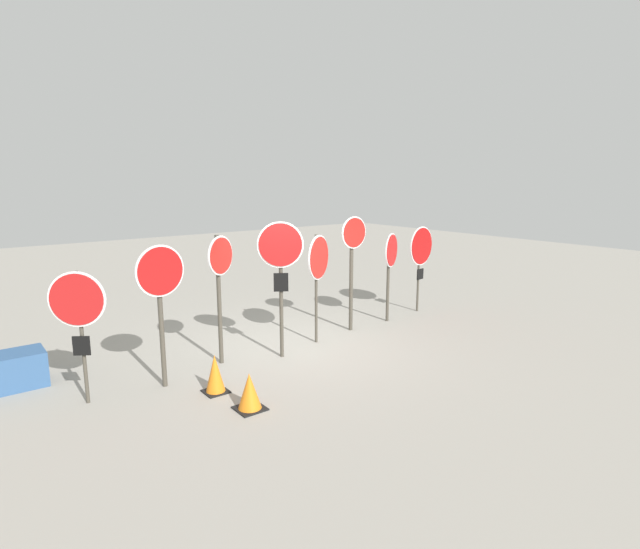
{
  "coord_description": "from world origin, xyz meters",
  "views": [
    {
      "loc": [
        -5.4,
        -7.68,
        3.26
      ],
      "look_at": [
        0.59,
        0.0,
        1.38
      ],
      "focal_mm": 28.0,
      "sensor_mm": 36.0,
      "label": 1
    }
  ],
  "objects_px": {
    "stop_sign_3": "(281,260)",
    "stop_sign_6": "(391,258)",
    "stop_sign_7": "(421,250)",
    "stop_sign_4": "(318,263)",
    "stop_sign_5": "(353,252)",
    "stop_sign_2": "(220,273)",
    "storage_crate": "(13,370)",
    "traffic_cone_0": "(250,392)",
    "traffic_cone_1": "(215,374)",
    "stop_sign_0": "(78,308)",
    "stop_sign_1": "(161,287)"
  },
  "relations": [
    {
      "from": "stop_sign_3",
      "to": "stop_sign_6",
      "type": "bearing_deg",
      "value": 40.34
    },
    {
      "from": "stop_sign_6",
      "to": "traffic_cone_1",
      "type": "height_order",
      "value": "stop_sign_6"
    },
    {
      "from": "stop_sign_5",
      "to": "stop_sign_3",
      "type": "bearing_deg",
      "value": -169.87
    },
    {
      "from": "stop_sign_4",
      "to": "stop_sign_5",
      "type": "xyz_separation_m",
      "value": [
        1.08,
        0.2,
        0.08
      ]
    },
    {
      "from": "stop_sign_7",
      "to": "stop_sign_1",
      "type": "bearing_deg",
      "value": 176.19
    },
    {
      "from": "stop_sign_3",
      "to": "traffic_cone_1",
      "type": "bearing_deg",
      "value": -126.54
    },
    {
      "from": "stop_sign_1",
      "to": "traffic_cone_1",
      "type": "relative_size",
      "value": 3.76
    },
    {
      "from": "stop_sign_1",
      "to": "stop_sign_7",
      "type": "relative_size",
      "value": 1.08
    },
    {
      "from": "traffic_cone_0",
      "to": "storage_crate",
      "type": "xyz_separation_m",
      "value": [
        -2.56,
        2.96,
        0.01
      ]
    },
    {
      "from": "stop_sign_4",
      "to": "traffic_cone_1",
      "type": "relative_size",
      "value": 3.62
    },
    {
      "from": "stop_sign_4",
      "to": "traffic_cone_1",
      "type": "bearing_deg",
      "value": 170.78
    },
    {
      "from": "stop_sign_4",
      "to": "stop_sign_7",
      "type": "relative_size",
      "value": 1.04
    },
    {
      "from": "stop_sign_4",
      "to": "stop_sign_3",
      "type": "bearing_deg",
      "value": 166.24
    },
    {
      "from": "stop_sign_5",
      "to": "stop_sign_7",
      "type": "distance_m",
      "value": 2.39
    },
    {
      "from": "stop_sign_2",
      "to": "storage_crate",
      "type": "distance_m",
      "value": 3.56
    },
    {
      "from": "stop_sign_3",
      "to": "stop_sign_7",
      "type": "height_order",
      "value": "stop_sign_3"
    },
    {
      "from": "storage_crate",
      "to": "stop_sign_0",
      "type": "bearing_deg",
      "value": -60.86
    },
    {
      "from": "stop_sign_5",
      "to": "stop_sign_2",
      "type": "bearing_deg",
      "value": 179.0
    },
    {
      "from": "stop_sign_0",
      "to": "stop_sign_5",
      "type": "bearing_deg",
      "value": 37.47
    },
    {
      "from": "stop_sign_4",
      "to": "traffic_cone_1",
      "type": "distance_m",
      "value": 3.16
    },
    {
      "from": "stop_sign_3",
      "to": "stop_sign_4",
      "type": "bearing_deg",
      "value": 46.15
    },
    {
      "from": "stop_sign_0",
      "to": "storage_crate",
      "type": "height_order",
      "value": "stop_sign_0"
    },
    {
      "from": "stop_sign_1",
      "to": "storage_crate",
      "type": "distance_m",
      "value": 2.76
    },
    {
      "from": "stop_sign_2",
      "to": "stop_sign_7",
      "type": "distance_m",
      "value": 5.5
    },
    {
      "from": "stop_sign_0",
      "to": "stop_sign_4",
      "type": "distance_m",
      "value": 4.41
    },
    {
      "from": "storage_crate",
      "to": "stop_sign_2",
      "type": "bearing_deg",
      "value": -19.18
    },
    {
      "from": "stop_sign_7",
      "to": "stop_sign_0",
      "type": "bearing_deg",
      "value": 174.57
    },
    {
      "from": "stop_sign_5",
      "to": "storage_crate",
      "type": "xyz_separation_m",
      "value": [
        -6.23,
        1.03,
        -1.44
      ]
    },
    {
      "from": "stop_sign_4",
      "to": "stop_sign_6",
      "type": "relative_size",
      "value": 1.07
    },
    {
      "from": "stop_sign_2",
      "to": "stop_sign_5",
      "type": "distance_m",
      "value": 3.13
    },
    {
      "from": "storage_crate",
      "to": "traffic_cone_0",
      "type": "bearing_deg",
      "value": -49.18
    },
    {
      "from": "stop_sign_2",
      "to": "storage_crate",
      "type": "height_order",
      "value": "stop_sign_2"
    },
    {
      "from": "stop_sign_1",
      "to": "stop_sign_6",
      "type": "distance_m",
      "value": 5.5
    },
    {
      "from": "stop_sign_0",
      "to": "traffic_cone_1",
      "type": "xyz_separation_m",
      "value": [
        1.69,
        -0.78,
        -1.16
      ]
    },
    {
      "from": "stop_sign_3",
      "to": "stop_sign_4",
      "type": "distance_m",
      "value": 1.11
    },
    {
      "from": "stop_sign_0",
      "to": "stop_sign_1",
      "type": "xyz_separation_m",
      "value": [
        1.16,
        -0.12,
        0.17
      ]
    },
    {
      "from": "stop_sign_3",
      "to": "traffic_cone_0",
      "type": "height_order",
      "value": "stop_sign_3"
    },
    {
      "from": "storage_crate",
      "to": "stop_sign_4",
      "type": "bearing_deg",
      "value": -13.36
    },
    {
      "from": "stop_sign_2",
      "to": "stop_sign_4",
      "type": "relative_size",
      "value": 1.05
    },
    {
      "from": "traffic_cone_0",
      "to": "traffic_cone_1",
      "type": "bearing_deg",
      "value": 98.48
    },
    {
      "from": "traffic_cone_0",
      "to": "stop_sign_4",
      "type": "bearing_deg",
      "value": 33.82
    },
    {
      "from": "stop_sign_1",
      "to": "traffic_cone_0",
      "type": "bearing_deg",
      "value": -74.15
    },
    {
      "from": "stop_sign_2",
      "to": "traffic_cone_0",
      "type": "height_order",
      "value": "stop_sign_2"
    },
    {
      "from": "stop_sign_0",
      "to": "traffic_cone_1",
      "type": "distance_m",
      "value": 2.19
    },
    {
      "from": "stop_sign_1",
      "to": "stop_sign_4",
      "type": "height_order",
      "value": "stop_sign_1"
    },
    {
      "from": "stop_sign_2",
      "to": "stop_sign_5",
      "type": "bearing_deg",
      "value": -26.6
    },
    {
      "from": "stop_sign_2",
      "to": "storage_crate",
      "type": "bearing_deg",
      "value": 133.21
    },
    {
      "from": "stop_sign_5",
      "to": "traffic_cone_0",
      "type": "distance_m",
      "value": 4.4
    },
    {
      "from": "stop_sign_7",
      "to": "traffic_cone_1",
      "type": "bearing_deg",
      "value": -177.36
    },
    {
      "from": "stop_sign_5",
      "to": "stop_sign_6",
      "type": "distance_m",
      "value": 1.18
    }
  ]
}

